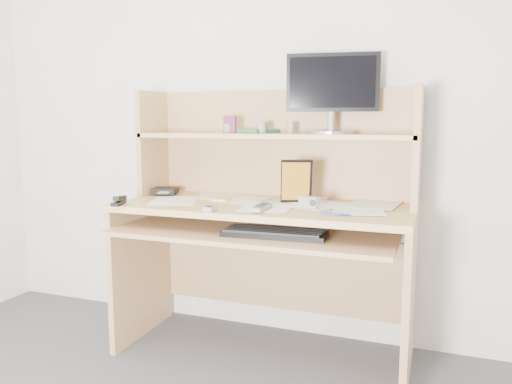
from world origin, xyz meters
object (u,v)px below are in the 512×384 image
(keyboard, at_px, (275,233))
(tv_remote, at_px, (262,207))
(game_case, at_px, (296,181))
(desk, at_px, (268,213))
(monitor, at_px, (332,91))

(keyboard, height_order, tv_remote, tv_remote)
(tv_remote, xyz_separation_m, game_case, (0.09, 0.23, 0.10))
(desk, distance_m, tv_remote, 0.26)
(desk, bearing_deg, tv_remote, -77.99)
(monitor, bearing_deg, desk, -168.39)
(desk, relative_size, keyboard, 3.06)
(keyboard, bearing_deg, tv_remote, 145.72)
(desk, height_order, monitor, monitor)
(game_case, height_order, monitor, monitor)
(tv_remote, distance_m, monitor, 0.67)
(monitor, bearing_deg, keyboard, -120.18)
(keyboard, distance_m, tv_remote, 0.13)
(game_case, xyz_separation_m, monitor, (0.14, 0.13, 0.42))
(tv_remote, relative_size, game_case, 0.81)
(desk, xyz_separation_m, keyboard, (0.13, -0.29, -0.03))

